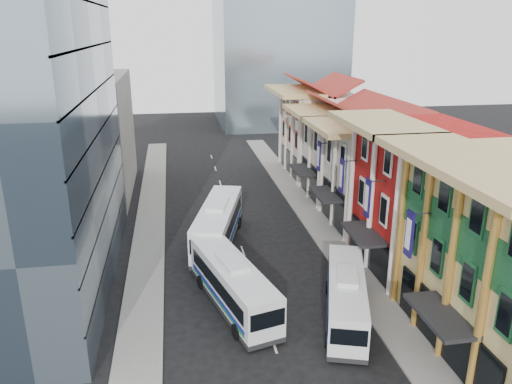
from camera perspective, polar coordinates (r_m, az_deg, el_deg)
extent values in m
cube|color=slate|center=(47.25, 8.80, -5.89)|extent=(3.00, 90.00, 0.15)
cube|color=slate|center=(45.19, -12.33, -7.29)|extent=(3.00, 90.00, 0.15)
cube|color=#A51612|center=(42.92, 18.25, -0.66)|extent=(8.00, 10.00, 12.00)
cube|color=beige|center=(51.38, 13.37, 1.69)|extent=(8.00, 9.00, 10.00)
cube|color=beige|center=(59.47, 10.09, 4.16)|extent=(8.00, 9.00, 10.00)
cube|color=beige|center=(69.08, 7.25, 6.70)|extent=(8.00, 12.00, 11.00)
cube|color=#415467|center=(39.69, -26.56, 10.24)|extent=(12.00, 26.00, 30.00)
cube|color=gray|center=(62.88, -18.92, 6.09)|extent=(10.00, 18.00, 14.00)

